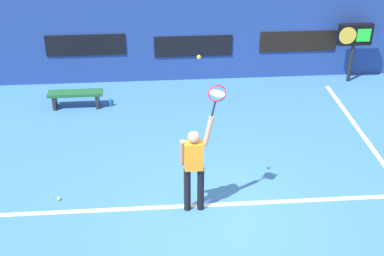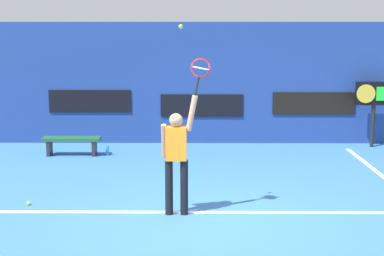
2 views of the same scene
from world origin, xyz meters
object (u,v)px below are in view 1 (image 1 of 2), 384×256
Objects in this scene: scoreboard_clock at (355,37)px; tennis_ball at (199,57)px; court_bench at (76,96)px; tennis_racket at (217,95)px; tennis_player at (194,164)px; water_bottle at (110,102)px; spare_ball at (59,199)px.

tennis_ball is at bearing -131.27° from scoreboard_clock.
scoreboard_clock reaches higher than court_bench.
tennis_racket reaches higher than scoreboard_clock.
tennis_player is 1.16× the size of scoreboard_clock.
tennis_racket is at bearing -55.26° from court_bench.
court_bench is at bearing -180.00° from water_bottle.
court_bench is 5.83× the size of water_bottle.
water_bottle reaches higher than spare_ball.
tennis_ball is 5.66m from water_bottle.
water_bottle is (-2.23, 4.47, -2.26)m from tennis_racket.
scoreboard_clock is at bearing 34.05° from spare_ball.
scoreboard_clock reaches higher than water_bottle.
tennis_player is 29.24× the size of tennis_ball.
court_bench is at bearing 124.74° from tennis_racket.
tennis_racket reaches higher than water_bottle.
spare_ball is at bearing 171.08° from tennis_racket.
scoreboard_clock is 7.79m from court_bench.
tennis_racket is 3.83m from spare_ball.
scoreboard_clock is at bearing 9.17° from water_bottle.
tennis_ball reaches higher than tennis_racket.
tennis_ball is 1.00× the size of spare_ball.
scoreboard_clock is 9.19m from spare_ball.
scoreboard_clock is (4.55, 5.56, -1.05)m from tennis_racket.
spare_ball is (-2.68, 0.44, -3.03)m from tennis_ball.
tennis_player is at bearing -58.69° from court_bench.
tennis_ball is 0.28× the size of water_bottle.
water_bottle is at bearing 113.44° from tennis_ball.
scoreboard_clock reaches higher than spare_ball.
scoreboard_clock is (4.93, 5.56, 0.32)m from tennis_player.
tennis_racket is 9.18× the size of spare_ball.
tennis_player is at bearing -131.60° from scoreboard_clock.
court_bench is at bearing -171.86° from scoreboard_clock.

